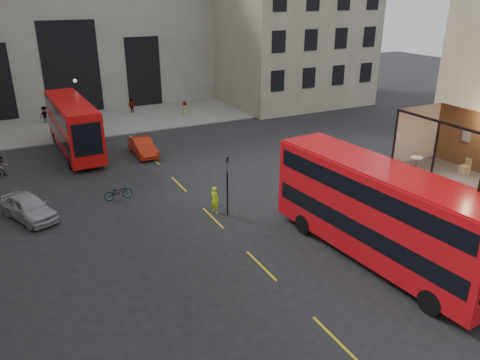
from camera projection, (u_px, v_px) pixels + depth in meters
name	position (u px, v px, depth m)	size (l,w,h in m)	color
ground	(374.00, 324.00, 19.43)	(140.00, 140.00, 0.00)	black
gateway	(59.00, 23.00, 53.39)	(35.00, 10.60, 18.00)	#9B9991
building_right	(283.00, 12.00, 56.92)	(16.60, 18.60, 20.00)	#A49D85
pavement_far	(75.00, 124.00, 48.24)	(40.00, 12.00, 0.12)	slate
traffic_light_near	(227.00, 178.00, 28.00)	(0.16, 0.20, 3.80)	black
street_lamp_b	(79.00, 110.00, 44.06)	(0.36, 0.36, 5.33)	black
bus_near	(379.00, 209.00, 23.14)	(3.98, 12.82, 5.03)	red
bus_far	(73.00, 124.00, 39.08)	(2.95, 11.37, 4.51)	#BB0D0D
car_a	(28.00, 207.00, 28.14)	(1.79, 4.46, 1.52)	#96989E
car_b	(143.00, 147.00, 39.15)	(1.52, 4.35, 1.43)	#B21F0A
bicycle	(118.00, 192.00, 30.95)	(0.64, 1.83, 0.96)	gray
cyclist	(215.00, 200.00, 28.91)	(0.63, 0.41, 1.73)	#CDFF1A
pedestrian_a	(3.00, 167.00, 34.58)	(0.76, 0.59, 1.56)	gray
pedestrian_b	(45.00, 115.00, 48.32)	(1.18, 0.68, 1.83)	gray
pedestrian_c	(132.00, 106.00, 52.34)	(1.00, 0.42, 1.71)	gray
pedestrian_d	(185.00, 109.00, 51.52)	(0.76, 0.50, 1.56)	gray
cafe_table_far	(416.00, 162.00, 22.95)	(0.56, 0.56, 0.70)	white
cafe_chair_d	(464.00, 169.00, 22.64)	(0.43, 0.43, 0.77)	tan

